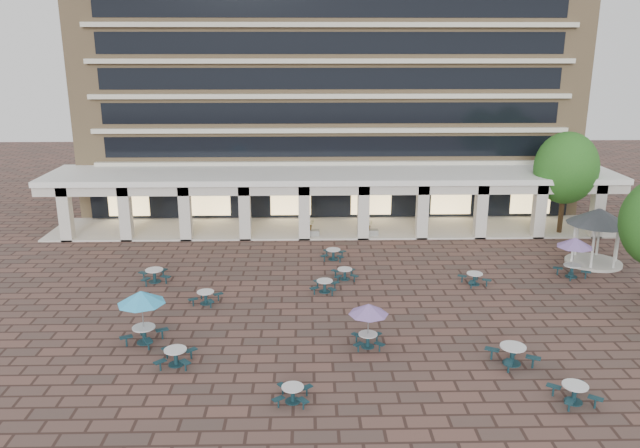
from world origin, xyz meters
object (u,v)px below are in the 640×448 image
Objects in this scene: picnic_table_2 at (512,353)px; picnic_table_0 at (176,355)px; planter_right at (368,230)px; gazebo at (598,223)px; planter_left at (309,229)px; picnic_table_1 at (293,393)px.

picnic_table_0 is at bearing 161.16° from picnic_table_2.
picnic_table_2 is 19.54m from planter_right.
gazebo reaches higher than planter_right.
gazebo is 2.59× the size of planter_left.
picnic_table_2 reaches higher than picnic_table_1.
picnic_table_0 is 1.15× the size of planter_left.
planter_left is (-8.80, 19.02, 0.07)m from picnic_table_2.
picnic_table_1 is at bearing 178.53° from picnic_table_2.
picnic_table_1 is 1.08× the size of planter_right.
gazebo reaches higher than picnic_table_2.
picnic_table_2 is at bearing 1.77° from picnic_table_0.
planter_right reaches higher than picnic_table_1.
planter_right is at bearing 0.00° from planter_left.
planter_left is 1.00× the size of planter_right.
planter_left is at bearing 180.00° from planter_right.
picnic_table_2 is 1.50× the size of planter_right.
picnic_table_2 is at bearing -76.68° from planter_right.
picnic_table_2 is 20.96m from planter_left.
gazebo is at bearing 35.93° from picnic_table_2.
picnic_table_2 is at bearing 24.34° from picnic_table_1.
gazebo is (18.90, 15.63, 2.33)m from picnic_table_1.
planter_right is at bearing 64.17° from picnic_table_0.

